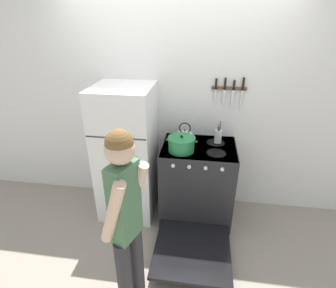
% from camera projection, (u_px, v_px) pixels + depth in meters
% --- Properties ---
extents(ground_plane, '(14.00, 14.00, 0.00)m').
position_uv_depth(ground_plane, '(174.00, 195.00, 3.58)').
color(ground_plane, gray).
extents(wall_back, '(10.00, 0.06, 2.55)m').
position_uv_depth(wall_back, '(176.00, 105.00, 3.05)').
color(wall_back, silver).
rests_on(wall_back, ground_plane).
extents(refrigerator, '(0.63, 0.67, 1.56)m').
position_uv_depth(refrigerator, '(127.00, 153.00, 3.02)').
color(refrigerator, white).
rests_on(refrigerator, ground_plane).
extents(stove_range, '(0.81, 1.38, 0.93)m').
position_uv_depth(stove_range, '(197.00, 184.00, 3.03)').
color(stove_range, '#232326').
rests_on(stove_range, ground_plane).
extents(dutch_oven_pot, '(0.33, 0.29, 0.18)m').
position_uv_depth(dutch_oven_pot, '(181.00, 144.00, 2.73)').
color(dutch_oven_pot, '#237A42').
rests_on(dutch_oven_pot, stove_range).
extents(tea_kettle, '(0.22, 0.17, 0.22)m').
position_uv_depth(tea_kettle, '(185.00, 135.00, 2.96)').
color(tea_kettle, silver).
rests_on(tea_kettle, stove_range).
extents(utensil_jar, '(0.08, 0.08, 0.26)m').
position_uv_depth(utensil_jar, '(218.00, 136.00, 2.91)').
color(utensil_jar, silver).
rests_on(utensil_jar, stove_range).
extents(person, '(0.34, 0.39, 1.62)m').
position_uv_depth(person, '(126.00, 221.00, 1.83)').
color(person, '#2D2D30').
rests_on(person, ground_plane).
extents(wall_knife_strip, '(0.38, 0.03, 0.35)m').
position_uv_depth(wall_knife_strip, '(229.00, 88.00, 2.83)').
color(wall_knife_strip, brown).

